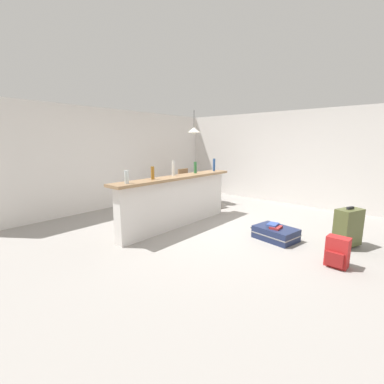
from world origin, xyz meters
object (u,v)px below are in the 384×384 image
(dining_table, at_px, (195,180))
(dining_chair_near_partition, at_px, (208,187))
(bottle_clear, at_px, (127,177))
(bottle_white, at_px, (173,168))
(backpack_red, at_px, (337,252))
(dining_chair_far_side, at_px, (180,183))
(suitcase_upright_olive, at_px, (348,227))
(suitcase_flat_navy, at_px, (275,233))
(bottle_blue, at_px, (214,165))
(bottle_amber, at_px, (153,173))
(pendant_lamp, at_px, (194,130))
(book_stack, at_px, (275,226))
(bottle_green, at_px, (195,167))

(dining_table, distance_m, dining_chair_near_partition, 0.54)
(bottle_clear, height_order, bottle_white, bottle_white)
(dining_chair_near_partition, distance_m, backpack_red, 3.76)
(dining_chair_far_side, xyz_separation_m, suitcase_upright_olive, (-0.79, -4.45, -0.19))
(suitcase_flat_navy, bearing_deg, backpack_red, -112.18)
(bottle_blue, height_order, dining_chair_near_partition, bottle_blue)
(suitcase_upright_olive, relative_size, backpack_red, 1.60)
(bottle_amber, bearing_deg, bottle_clear, -174.72)
(bottle_amber, relative_size, suitcase_flat_navy, 0.26)
(pendant_lamp, bearing_deg, bottle_clear, -159.96)
(bottle_white, relative_size, suitcase_flat_navy, 0.34)
(bottle_amber, height_order, dining_chair_far_side, bottle_amber)
(bottle_clear, distance_m, book_stack, 2.64)
(bottle_green, distance_m, suitcase_flat_navy, 2.14)
(bottle_white, height_order, bottle_green, bottle_white)
(book_stack, bearing_deg, dining_chair_near_partition, 63.38)
(bottle_amber, bearing_deg, bottle_blue, -0.67)
(bottle_green, relative_size, backpack_red, 0.58)
(bottle_green, distance_m, backpack_red, 3.12)
(pendant_lamp, height_order, suitcase_flat_navy, pendant_lamp)
(bottle_clear, xyz_separation_m, bottle_amber, (0.60, 0.06, 0.01))
(bottle_white, bearing_deg, pendant_lamp, 28.51)
(bottle_clear, xyz_separation_m, dining_chair_far_side, (3.02, 1.65, -0.61))
(book_stack, bearing_deg, suitcase_upright_olive, -64.16)
(dining_chair_far_side, relative_size, backpack_red, 2.21)
(bottle_amber, bearing_deg, bottle_green, 1.56)
(bottle_clear, bearing_deg, bottle_blue, 0.79)
(dining_chair_near_partition, bearing_deg, pendant_lamp, 86.15)
(dining_chair_near_partition, relative_size, book_stack, 3.81)
(bottle_green, relative_size, dining_table, 0.22)
(bottle_clear, relative_size, dining_chair_far_side, 0.23)
(bottle_amber, xyz_separation_m, pendant_lamp, (2.35, 1.02, 0.86))
(bottle_amber, xyz_separation_m, suitcase_upright_olive, (1.63, -2.85, -0.81))
(bottle_clear, distance_m, dining_chair_near_partition, 3.03)
(suitcase_flat_navy, height_order, suitcase_upright_olive, suitcase_upright_olive)
(bottle_green, bearing_deg, dining_table, 40.73)
(dining_chair_far_side, distance_m, suitcase_flat_navy, 3.68)
(dining_table, bearing_deg, suitcase_upright_olive, -100.88)
(bottle_clear, distance_m, dining_table, 3.20)
(suitcase_flat_navy, bearing_deg, dining_chair_far_side, 70.14)
(book_stack, bearing_deg, dining_chair_far_side, 69.49)
(dining_table, height_order, pendant_lamp, pendant_lamp)
(bottle_blue, distance_m, suitcase_upright_olive, 2.96)
(bottle_white, distance_m, dining_chair_near_partition, 1.89)
(bottle_blue, distance_m, suitcase_flat_navy, 2.20)
(pendant_lamp, xyz_separation_m, book_stack, (-1.21, -2.85, -1.74))
(bottle_green, distance_m, bottle_blue, 0.61)
(suitcase_upright_olive, xyz_separation_m, book_stack, (-0.49, 1.02, -0.08))
(bottle_amber, relative_size, bottle_white, 0.78)
(bottle_amber, relative_size, bottle_blue, 0.81)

